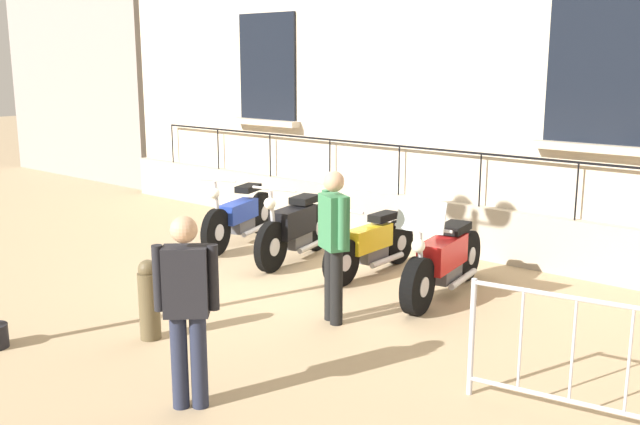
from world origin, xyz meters
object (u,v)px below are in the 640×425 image
motorcycle_black (295,229)px  pedestrian_standing (187,302)px  motorcycle_blue (240,217)px  motorcycle_red (443,261)px  crowd_barrier (600,358)px  bollard (149,299)px  pedestrian_walking (334,238)px  motorcycle_yellow (371,246)px

motorcycle_black → pedestrian_standing: size_ratio=1.21×
motorcycle_blue → pedestrian_standing: pedestrian_standing is taller
motorcycle_blue → motorcycle_red: size_ratio=0.95×
motorcycle_red → crowd_barrier: motorcycle_red is taller
bollard → pedestrian_walking: bearing=144.6°
pedestrian_standing → crowd_barrier: bearing=125.0°
motorcycle_red → crowd_barrier: bearing=52.5°
motorcycle_blue → pedestrian_standing: size_ratio=1.28×
motorcycle_blue → motorcycle_black: 1.30m
bollard → pedestrian_walking: pedestrian_walking is taller
motorcycle_black → bollard: size_ratio=2.33×
motorcycle_blue → pedestrian_walking: size_ratio=1.24×
motorcycle_black → pedestrian_standing: pedestrian_standing is taller
motorcycle_black → bollard: bearing=15.0°
motorcycle_blue → pedestrian_standing: 5.43m
motorcycle_blue → motorcycle_black: size_ratio=1.06×
motorcycle_red → motorcycle_blue: bearing=-92.2°
motorcycle_yellow → motorcycle_blue: bearing=-89.4°
motorcycle_blue → bollard: motorcycle_blue is taller
motorcycle_blue → motorcycle_yellow: 2.53m
pedestrian_standing → pedestrian_walking: pedestrian_walking is taller
motorcycle_yellow → pedestrian_standing: (4.04, 1.11, 0.53)m
motorcycle_blue → pedestrian_walking: (1.70, 3.29, 0.52)m
motorcycle_red → pedestrian_walking: 1.70m
motorcycle_blue → motorcycle_red: motorcycle_red is taller
crowd_barrier → bollard: 4.35m
motorcycle_blue → pedestrian_standing: bearing=42.2°
motorcycle_black → motorcycle_red: size_ratio=0.90×
motorcycle_black → pedestrian_walking: 2.57m
pedestrian_standing → pedestrian_walking: (-2.31, -0.34, 0.04)m
motorcycle_yellow → pedestrian_walking: size_ratio=1.15×
bollard → pedestrian_walking: (-1.61, 1.14, 0.53)m
motorcycle_red → crowd_barrier: 3.24m
motorcycle_red → motorcycle_yellow: bearing=-98.0°
motorcycle_black → motorcycle_yellow: bearing=97.9°
pedestrian_standing → motorcycle_black: bearing=-148.9°
motorcycle_yellow → bollard: bearing=-6.5°
motorcycle_blue → pedestrian_standing: (4.01, 3.63, 0.49)m
motorcycle_red → bollard: size_ratio=2.59×
motorcycle_blue → crowd_barrier: 6.67m
motorcycle_red → pedestrian_walking: bearing=-16.7°
motorcycle_black → pedestrian_walking: pedestrian_walking is taller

